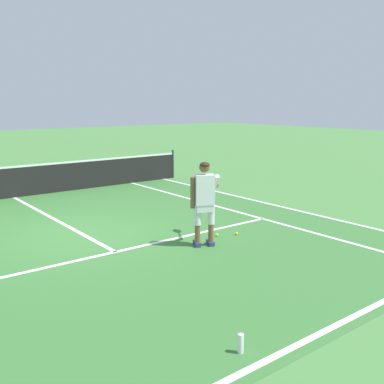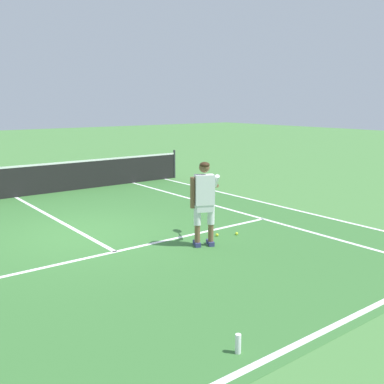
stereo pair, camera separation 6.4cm
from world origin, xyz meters
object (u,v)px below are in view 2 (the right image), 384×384
object	(u,v)px
water_bottle	(238,344)
tennis_ball_by_baseline	(237,234)
tennis_player	(204,198)
tennis_ball_near_feet	(217,235)

from	to	relation	value
water_bottle	tennis_ball_by_baseline	bearing A→B (deg)	47.10
tennis_player	water_bottle	size ratio (longest dim) A/B	7.25
tennis_ball_near_feet	water_bottle	world-z (taller)	water_bottle
tennis_ball_near_feet	water_bottle	xyz separation A→B (m)	(-2.81, -3.64, 0.09)
tennis_player	tennis_ball_near_feet	distance (m)	1.18
tennis_player	water_bottle	distance (m)	4.08
tennis_player	tennis_ball_by_baseline	bearing A→B (deg)	7.17
tennis_ball_near_feet	tennis_ball_by_baseline	distance (m)	0.45
tennis_player	tennis_ball_near_feet	size ratio (longest dim) A/B	25.95
tennis_player	tennis_ball_by_baseline	world-z (taller)	tennis_player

